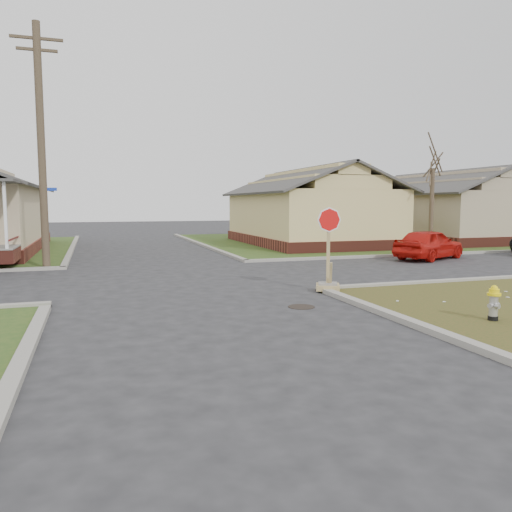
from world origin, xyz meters
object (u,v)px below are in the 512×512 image
object	(u,v)px
stop_sign	(328,272)
red_sedan	(429,244)
utility_pole	(41,144)
fire_hydrant	(494,301)

from	to	relation	value
stop_sign	red_sedan	distance (m)	9.97
stop_sign	red_sedan	xyz separation A→B (m)	(7.94, 6.04, 0.13)
utility_pole	stop_sign	xyz separation A→B (m)	(7.94, -7.69, -4.11)
utility_pole	fire_hydrant	distance (m)	15.98
utility_pole	stop_sign	world-z (taller)	utility_pole
stop_sign	red_sedan	world-z (taller)	stop_sign
fire_hydrant	stop_sign	bearing A→B (deg)	92.67
utility_pole	stop_sign	size ratio (longest dim) A/B	3.88
utility_pole	fire_hydrant	world-z (taller)	utility_pole
fire_hydrant	stop_sign	size ratio (longest dim) A/B	0.32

